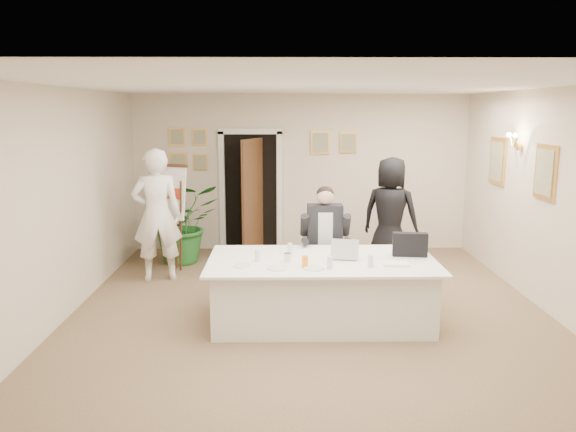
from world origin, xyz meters
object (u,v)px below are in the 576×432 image
Objects in this scene: laptop at (344,247)px; oj_glass at (305,262)px; paper_stack at (396,264)px; laptop_bag at (410,245)px; potted_palm at (183,223)px; conference_table at (322,290)px; seated_man at (325,241)px; standing_man at (157,215)px; steel_jug at (287,258)px; flip_chart at (173,223)px; standing_woman at (390,215)px.

oj_glass is at bearing -129.38° from laptop.
laptop_bag is at bearing 57.49° from paper_stack.
potted_palm is 4.14m from laptop_bag.
conference_table is 20.80× the size of oj_glass.
seated_man is 1.46m from paper_stack.
laptop is (2.39, -2.68, 0.25)m from potted_palm.
standing_man is at bearing 161.29° from seated_man.
potted_palm is 12.08× the size of steel_jug.
potted_palm is 4.52× the size of paper_stack.
standing_man is at bearing 135.64° from steel_jug.
oj_glass is at bearing -105.83° from seated_man.
paper_stack is at bearing -45.39° from potted_palm.
standing_man is 4.77× the size of laptop_bag.
potted_palm is at bearing 127.86° from conference_table.
standing_man is at bearing 157.91° from laptop.
potted_palm is at bearing 121.89° from oj_glass.
seated_man is 1.15× the size of potted_palm.
paper_stack is (0.57, -0.32, -0.12)m from laptop.
laptop_bag is 1.51m from steel_jug.
flip_chart is at bearing -96.63° from potted_palm.
laptop is 2.69× the size of oj_glass.
paper_stack is at bearing -18.46° from laptop.
potted_palm is 4.21m from paper_stack.
standing_woman is (3.42, -0.06, 0.13)m from flip_chart.
flip_chart reaches higher than laptop_bag.
conference_table is 1.77× the size of seated_man.
laptop is at bearing 133.89° from standing_man.
steel_jug is at bearing 122.57° from standing_man.
paper_stack is 1.05m from oj_glass.
standing_man is 6.73× the size of paper_stack.
seated_man is 13.88× the size of steel_jug.
standing_woman reaches higher than paper_stack.
steel_jug is (1.92, -1.87, -0.16)m from standing_man.
oj_glass is at bearing 122.35° from standing_man.
laptop_bag is at bearing 6.90° from conference_table.
laptop is at bearing 91.95° from standing_woman.
potted_palm reaches higher than conference_table.
seated_man is at bearing 144.64° from laptop_bag.
steel_jug reaches higher than conference_table.
standing_woman is 3.42m from potted_palm.
standing_woman is (3.56, 0.40, -0.08)m from standing_man.
steel_jug is at bearing -162.75° from laptop_bag.
seated_man is 4.36× the size of laptop.
paper_stack is at bearing -39.19° from flip_chart.
oj_glass is at bearing -152.77° from laptop_bag.
laptop is (0.15, -0.96, 0.15)m from seated_man.
seated_man is 1.40m from oj_glass.
seated_man reaches higher than oj_glass.
oj_glass is at bearing -175.75° from paper_stack.
laptop is at bearing 12.96° from conference_table.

